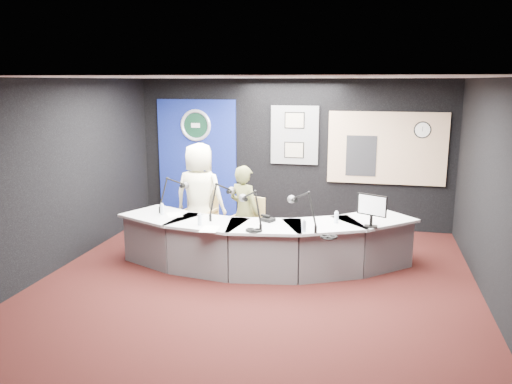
% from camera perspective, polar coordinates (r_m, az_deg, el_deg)
% --- Properties ---
extents(ground, '(6.00, 6.00, 0.00)m').
position_cam_1_polar(ground, '(7.34, 0.13, -9.81)').
color(ground, black).
rests_on(ground, ground).
extents(ceiling, '(6.00, 6.00, 0.02)m').
position_cam_1_polar(ceiling, '(6.80, 0.14, 12.62)').
color(ceiling, silver).
rests_on(ceiling, ground).
extents(wall_back, '(6.00, 0.02, 2.80)m').
position_cam_1_polar(wall_back, '(9.84, 4.01, 4.32)').
color(wall_back, black).
rests_on(wall_back, ground).
extents(wall_front, '(6.00, 0.02, 2.80)m').
position_cam_1_polar(wall_front, '(4.16, -9.11, -6.99)').
color(wall_front, black).
rests_on(wall_front, ground).
extents(wall_left, '(0.02, 6.00, 2.80)m').
position_cam_1_polar(wall_left, '(8.13, -20.98, 1.83)').
color(wall_left, black).
rests_on(wall_left, ground).
extents(wall_right, '(0.02, 6.00, 2.80)m').
position_cam_1_polar(wall_right, '(6.93, 25.10, -0.21)').
color(wall_right, black).
rests_on(wall_right, ground).
extents(broadcast_desk, '(4.50, 1.90, 0.75)m').
position_cam_1_polar(broadcast_desk, '(7.72, 0.67, -5.70)').
color(broadcast_desk, '#BBBEC0').
rests_on(broadcast_desk, ground).
extents(backdrop_panel, '(1.60, 0.05, 2.30)m').
position_cam_1_polar(backdrop_panel, '(10.30, -6.56, 3.78)').
color(backdrop_panel, navy).
rests_on(backdrop_panel, wall_back).
extents(agency_seal, '(0.63, 0.07, 0.63)m').
position_cam_1_polar(agency_seal, '(10.18, -6.72, 7.36)').
color(agency_seal, silver).
rests_on(agency_seal, backdrop_panel).
extents(seal_center, '(0.48, 0.01, 0.48)m').
position_cam_1_polar(seal_center, '(10.19, -6.71, 7.37)').
color(seal_center, black).
rests_on(seal_center, backdrop_panel).
extents(pinboard, '(0.90, 0.04, 1.10)m').
position_cam_1_polar(pinboard, '(9.76, 4.30, 6.32)').
color(pinboard, slate).
rests_on(pinboard, wall_back).
extents(framed_photo_upper, '(0.34, 0.02, 0.27)m').
position_cam_1_polar(framed_photo_upper, '(9.71, 4.30, 7.94)').
color(framed_photo_upper, gray).
rests_on(framed_photo_upper, pinboard).
extents(framed_photo_lower, '(0.34, 0.02, 0.27)m').
position_cam_1_polar(framed_photo_lower, '(9.76, 4.25, 4.67)').
color(framed_photo_lower, gray).
rests_on(framed_photo_lower, pinboard).
extents(booth_window_frame, '(2.12, 0.06, 1.32)m').
position_cam_1_polar(booth_window_frame, '(9.68, 14.32, 4.73)').
color(booth_window_frame, tan).
rests_on(booth_window_frame, wall_back).
extents(booth_glow, '(2.00, 0.02, 1.20)m').
position_cam_1_polar(booth_glow, '(9.67, 14.32, 4.72)').
color(booth_glow, '#FFC6A1').
rests_on(booth_glow, booth_window_frame).
extents(equipment_rack, '(0.55, 0.02, 0.75)m').
position_cam_1_polar(equipment_rack, '(9.67, 11.60, 3.95)').
color(equipment_rack, black).
rests_on(equipment_rack, booth_window_frame).
extents(wall_clock, '(0.28, 0.01, 0.28)m').
position_cam_1_polar(wall_clock, '(9.64, 18.02, 6.58)').
color(wall_clock, white).
rests_on(wall_clock, booth_window_frame).
extents(armchair_left, '(0.61, 0.61, 0.96)m').
position_cam_1_polar(armchair_left, '(8.68, -6.25, -3.01)').
color(armchair_left, '#AB8C4E').
rests_on(armchair_left, ground).
extents(armchair_right, '(0.64, 0.64, 0.88)m').
position_cam_1_polar(armchair_right, '(8.11, -1.31, -4.33)').
color(armchair_right, '#AB8C4E').
rests_on(armchair_right, ground).
extents(draped_jacket, '(0.51, 0.17, 0.70)m').
position_cam_1_polar(draped_jacket, '(8.89, -6.09, -1.71)').
color(draped_jacket, slate).
rests_on(draped_jacket, armchair_left).
extents(person_man, '(0.90, 0.62, 1.77)m').
position_cam_1_polar(person_man, '(8.58, -6.31, -0.42)').
color(person_man, '#FBF6C8').
rests_on(person_man, ground).
extents(person_woman, '(0.64, 0.55, 1.49)m').
position_cam_1_polar(person_woman, '(8.03, -1.32, -2.26)').
color(person_woman, brown).
rests_on(person_woman, ground).
extents(computer_monitor, '(0.37, 0.20, 0.27)m').
position_cam_1_polar(computer_monitor, '(7.30, 12.76, -1.41)').
color(computer_monitor, black).
rests_on(computer_monitor, broadcast_desk).
extents(desk_phone, '(0.23, 0.22, 0.05)m').
position_cam_1_polar(desk_phone, '(7.50, 1.31, -3.07)').
color(desk_phone, black).
rests_on(desk_phone, broadcast_desk).
extents(headphones_near, '(0.21, 0.21, 0.04)m').
position_cam_1_polar(headphones_near, '(6.78, 8.08, -4.94)').
color(headphones_near, black).
rests_on(headphones_near, broadcast_desk).
extents(headphones_far, '(0.21, 0.21, 0.03)m').
position_cam_1_polar(headphones_far, '(6.99, -0.23, -4.26)').
color(headphones_far, black).
rests_on(headphones_far, broadcast_desk).
extents(paper_stack, '(0.35, 0.38, 0.00)m').
position_cam_1_polar(paper_stack, '(7.95, -9.06, -2.50)').
color(paper_stack, white).
rests_on(paper_stack, broadcast_desk).
extents(notepad, '(0.26, 0.35, 0.00)m').
position_cam_1_polar(notepad, '(7.14, -5.16, -4.11)').
color(notepad, white).
rests_on(notepad, broadcast_desk).
extents(boom_mic_a, '(0.33, 0.70, 0.60)m').
position_cam_1_polar(boom_mic_a, '(8.23, -9.20, 0.14)').
color(boom_mic_a, black).
rests_on(boom_mic_a, broadcast_desk).
extents(boom_mic_b, '(0.28, 0.72, 0.60)m').
position_cam_1_polar(boom_mic_b, '(7.71, -3.88, -0.55)').
color(boom_mic_b, black).
rests_on(boom_mic_b, broadcast_desk).
extents(boom_mic_c, '(0.50, 0.61, 0.60)m').
position_cam_1_polar(boom_mic_c, '(7.19, -0.52, -1.47)').
color(boom_mic_c, black).
rests_on(boom_mic_c, broadcast_desk).
extents(boom_mic_d, '(0.53, 0.59, 0.60)m').
position_cam_1_polar(boom_mic_d, '(7.15, 5.27, -1.60)').
color(boom_mic_d, black).
rests_on(boom_mic_d, broadcast_desk).
extents(water_bottles, '(2.69, 0.61, 0.18)m').
position_cam_1_polar(water_bottles, '(7.41, -1.44, -2.74)').
color(water_bottles, silver).
rests_on(water_bottles, broadcast_desk).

